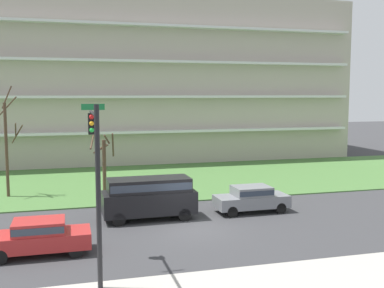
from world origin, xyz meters
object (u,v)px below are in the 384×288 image
(tree_far_left, at_px, (7,143))
(van_black_near_left, at_px, (149,195))
(sedan_red_center_right, at_px, (39,236))
(tree_left, at_px, (104,161))
(traffic_signal_mast, at_px, (96,163))
(sedan_gray_center_left, at_px, (251,198))

(tree_far_left, distance_m, van_black_near_left, 11.83)
(tree_far_left, height_order, sedan_red_center_right, tree_far_left)
(tree_far_left, relative_size, tree_left, 1.72)
(tree_far_left, distance_m, tree_left, 6.61)
(tree_left, distance_m, sedan_red_center_right, 11.93)
(tree_left, bearing_deg, traffic_signal_mast, -95.28)
(traffic_signal_mast, bearing_deg, van_black_near_left, 66.87)
(tree_far_left, height_order, sedan_gray_center_left, tree_far_left)
(tree_left, xyz_separation_m, sedan_red_center_right, (-3.66, -11.24, -1.58))
(sedan_red_center_right, relative_size, traffic_signal_mast, 0.66)
(tree_far_left, bearing_deg, van_black_near_left, -43.95)
(tree_far_left, distance_m, traffic_signal_mast, 16.66)
(traffic_signal_mast, bearing_deg, sedan_gray_center_left, 39.34)
(tree_far_left, height_order, van_black_near_left, tree_far_left)
(sedan_gray_center_left, height_order, traffic_signal_mast, traffic_signal_mast)
(tree_far_left, height_order, tree_left, tree_far_left)
(van_black_near_left, bearing_deg, tree_left, -74.31)
(sedan_gray_center_left, bearing_deg, van_black_near_left, -1.02)
(van_black_near_left, distance_m, sedan_red_center_right, 7.24)
(van_black_near_left, height_order, traffic_signal_mast, traffic_signal_mast)
(tree_left, height_order, traffic_signal_mast, traffic_signal_mast)
(sedan_red_center_right, xyz_separation_m, traffic_signal_mast, (2.31, -3.32, 3.62))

